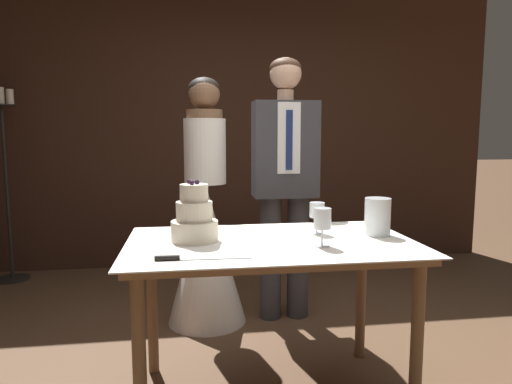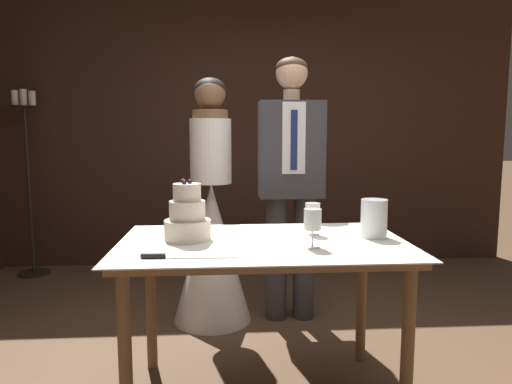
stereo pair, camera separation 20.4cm
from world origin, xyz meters
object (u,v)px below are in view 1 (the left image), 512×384
(groom, at_px, (285,174))
(hurricane_candle, at_px, (377,218))
(cake_table, at_px, (271,259))
(wine_glass_middle, at_px, (317,212))
(bride, at_px, (206,235))
(cake_knife, at_px, (184,258))
(tiered_cake, at_px, (194,219))
(wine_glass_near, at_px, (322,221))
(candle_stand, at_px, (6,183))

(groom, bearing_deg, hurricane_candle, -73.35)
(cake_table, bearing_deg, wine_glass_middle, 25.75)
(cake_table, bearing_deg, bride, 105.66)
(cake_table, xyz_separation_m, cake_knife, (-0.41, -0.28, 0.10))
(tiered_cake, relative_size, wine_glass_near, 1.68)
(tiered_cake, distance_m, bride, 0.97)
(cake_table, relative_size, groom, 0.75)
(wine_glass_middle, bearing_deg, bride, 122.26)
(wine_glass_middle, distance_m, bride, 1.04)
(wine_glass_near, bearing_deg, hurricane_candle, 28.30)
(groom, bearing_deg, candle_stand, 152.40)
(hurricane_candle, bearing_deg, bride, 131.50)
(tiered_cake, xyz_separation_m, groom, (0.63, 0.93, 0.13))
(bride, bearing_deg, groom, -0.05)
(cake_table, bearing_deg, hurricane_candle, 4.36)
(wine_glass_middle, xyz_separation_m, groom, (0.01, 0.85, 0.12))
(wine_glass_near, distance_m, bride, 1.25)
(tiered_cake, xyz_separation_m, wine_glass_middle, (0.62, 0.08, 0.01))
(wine_glass_middle, bearing_deg, cake_table, -154.25)
(hurricane_candle, bearing_deg, cake_knife, -161.24)
(cake_knife, xyz_separation_m, bride, (0.13, 1.26, -0.18))
(wine_glass_middle, xyz_separation_m, bride, (-0.54, 0.85, -0.29))
(tiered_cake, height_order, hurricane_candle, tiered_cake)
(cake_table, height_order, groom, groom)
(tiered_cake, relative_size, bride, 0.18)
(cake_table, distance_m, bride, 1.02)
(cake_table, bearing_deg, candle_stand, 132.51)
(hurricane_candle, distance_m, bride, 1.27)
(cake_table, relative_size, hurricane_candle, 7.23)
(bride, bearing_deg, wine_glass_middle, -57.74)
(cake_knife, relative_size, groom, 0.22)
(cake_table, height_order, hurricane_candle, hurricane_candle)
(cake_knife, bearing_deg, bride, 85.85)
(cake_table, distance_m, hurricane_candle, 0.58)
(cake_table, xyz_separation_m, candle_stand, (-1.97, 2.15, 0.18))
(cake_table, height_order, wine_glass_middle, wine_glass_middle)
(cake_knife, distance_m, groom, 1.45)
(tiered_cake, relative_size, groom, 0.16)
(cake_knife, relative_size, candle_stand, 0.23)
(cake_table, bearing_deg, groom, 74.34)
(hurricane_candle, xyz_separation_m, candle_stand, (-2.52, 2.10, -0.00))
(bride, xyz_separation_m, candle_stand, (-1.69, 1.17, 0.26))
(wine_glass_near, bearing_deg, cake_table, 145.93)
(cake_table, height_order, tiered_cake, tiered_cake)
(cake_knife, xyz_separation_m, candle_stand, (-1.56, 2.43, 0.08))
(tiered_cake, xyz_separation_m, hurricane_candle, (0.91, -0.01, -0.02))
(hurricane_candle, distance_m, groom, 0.98)
(wine_glass_near, height_order, hurricane_candle, hurricane_candle)
(groom, height_order, candle_stand, groom)
(tiered_cake, bearing_deg, wine_glass_middle, 7.06)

